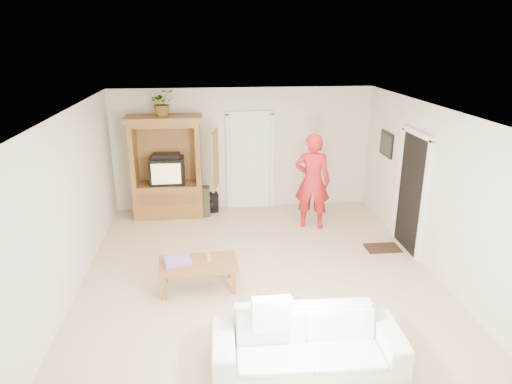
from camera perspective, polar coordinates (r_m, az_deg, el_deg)
floor at (r=7.47m, az=0.30°, el=-9.89°), size 6.00×6.00×0.00m
ceiling at (r=6.62m, az=0.34°, el=10.25°), size 6.00×6.00×0.00m
wall_back at (r=9.80m, az=-1.63°, el=5.36°), size 5.50×0.00×5.50m
wall_front at (r=4.25m, az=4.94°, el=-13.90°), size 5.50×0.00×5.50m
wall_left at (r=7.19m, az=-22.04°, el=-1.17°), size 0.00×6.00×6.00m
wall_right at (r=7.72m, az=21.05°, el=0.31°), size 0.00×6.00×6.00m
armoire at (r=9.59m, az=-10.89°, el=2.29°), size 1.82×1.14×2.10m
door_back at (r=9.85m, az=-0.73°, el=3.76°), size 0.85×0.05×2.04m
doorway_right at (r=8.31m, az=18.86°, el=-0.21°), size 0.05×0.90×2.04m
framed_picture at (r=9.30m, az=16.01°, el=5.79°), size 0.03×0.60×0.48m
doormat at (r=8.51m, az=15.52°, el=-6.75°), size 0.60×0.40×0.02m
plant at (r=9.25m, az=-11.62°, el=10.87°), size 0.58×0.54×0.52m
man at (r=8.86m, az=7.07°, el=1.34°), size 0.79×0.64×1.89m
sofa at (r=5.47m, az=6.45°, el=-18.16°), size 2.17×0.91×0.63m
coffee_table at (r=6.90m, az=-7.26°, el=-9.11°), size 1.19×0.69×0.43m
towel at (r=6.87m, az=-9.76°, el=-8.47°), size 0.43×0.35×0.08m
candle at (r=6.90m, az=-5.97°, el=-8.09°), size 0.08×0.08×0.10m
backpack_black at (r=9.81m, az=-5.76°, el=-1.39°), size 0.37×0.25×0.42m
backpack_olive at (r=9.62m, az=-6.79°, el=-1.16°), size 0.34×0.25×0.63m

